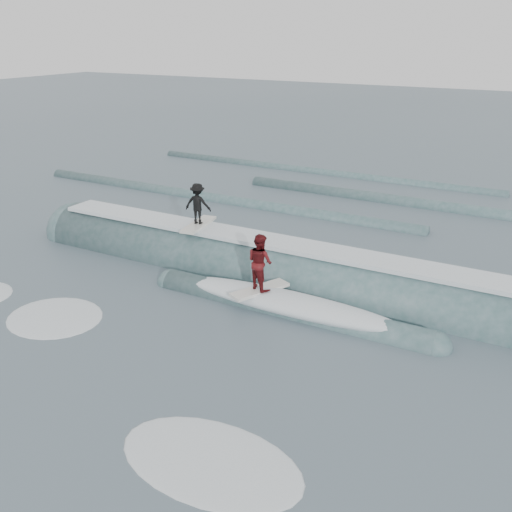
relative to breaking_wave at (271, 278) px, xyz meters
The scene contains 6 objects.
ground 6.61m from the breaking_wave, 91.50° to the right, with size 160.00×160.00×0.00m, color #40545E.
breaking_wave is the anchor object (origin of this frame).
surfer_black 3.80m from the breaking_wave, behind, with size 1.08×2.06×1.61m.
surfer_red 2.49m from the breaking_wave, 72.53° to the right, with size 1.34×2.05×1.91m.
whitewater 7.79m from the breaking_wave, 108.44° to the right, with size 14.00×7.32×0.10m.
far_swells 11.18m from the breaking_wave, 99.23° to the left, with size 33.35×8.65×0.80m.
Camera 1 is at (8.54, -9.74, 8.21)m, focal length 40.00 mm.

